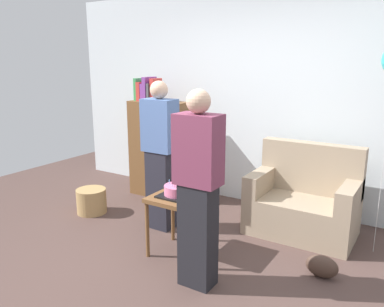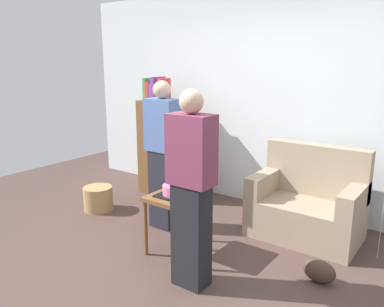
% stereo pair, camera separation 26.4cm
% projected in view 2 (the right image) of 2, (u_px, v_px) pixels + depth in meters
% --- Properties ---
extents(ground_plane, '(8.00, 8.00, 0.00)m').
position_uv_depth(ground_plane, '(168.00, 270.00, 3.49)').
color(ground_plane, '#4C3833').
extents(wall_back, '(6.00, 0.10, 2.70)m').
position_uv_depth(wall_back, '(273.00, 100.00, 4.78)').
color(wall_back, silver).
rests_on(wall_back, ground_plane).
extents(couch, '(1.10, 0.70, 0.96)m').
position_uv_depth(couch, '(307.00, 205.00, 4.11)').
color(couch, gray).
rests_on(couch, ground_plane).
extents(bookshelf, '(0.80, 0.36, 1.62)m').
position_uv_depth(bookshelf, '(167.00, 146.00, 5.31)').
color(bookshelf, brown).
rests_on(bookshelf, ground_plane).
extents(side_table, '(0.48, 0.48, 0.59)m').
position_uv_depth(side_table, '(176.00, 205.00, 3.70)').
color(side_table, brown).
rests_on(side_table, ground_plane).
extents(birthday_cake, '(0.32, 0.32, 0.17)m').
position_uv_depth(birthday_cake, '(176.00, 191.00, 3.66)').
color(birthday_cake, black).
rests_on(birthday_cake, side_table).
extents(person_blowing_candles, '(0.36, 0.22, 1.63)m').
position_uv_depth(person_blowing_candles, '(163.00, 155.00, 4.22)').
color(person_blowing_candles, '#23232D').
rests_on(person_blowing_candles, ground_plane).
extents(person_holding_cake, '(0.36, 0.22, 1.63)m').
position_uv_depth(person_holding_cake, '(191.00, 190.00, 3.09)').
color(person_holding_cake, black).
rests_on(person_holding_cake, ground_plane).
extents(wicker_basket, '(0.36, 0.36, 0.30)m').
position_uv_depth(wicker_basket, '(98.00, 198.00, 4.86)').
color(wicker_basket, '#A88451').
rests_on(wicker_basket, ground_plane).
extents(handbag, '(0.28, 0.14, 0.20)m').
position_uv_depth(handbag, '(319.00, 271.00, 3.29)').
color(handbag, '#473328').
rests_on(handbag, ground_plane).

